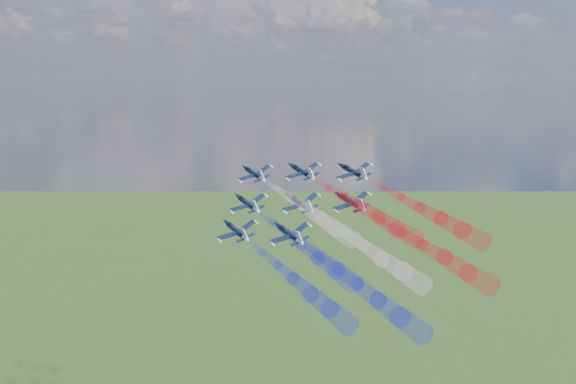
# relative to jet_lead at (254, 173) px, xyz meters

# --- Properties ---
(jet_lead) EXTENTS (17.28, 17.46, 9.93)m
(jet_lead) POSITION_rel_jet_lead_xyz_m (0.00, 0.00, 0.00)
(jet_lead) COLOR black
(trail_lead) EXTENTS (28.85, 35.14, 14.44)m
(trail_lead) POSITION_rel_jet_lead_xyz_m (15.97, -20.13, -5.67)
(trail_lead) COLOR white
(jet_inner_left) EXTENTS (17.28, 17.46, 9.93)m
(jet_inner_left) POSITION_rel_jet_lead_xyz_m (0.48, -14.93, -5.80)
(jet_inner_left) COLOR black
(trail_inner_left) EXTENTS (28.85, 35.14, 14.44)m
(trail_inner_left) POSITION_rel_jet_lead_xyz_m (16.45, -35.06, -11.47)
(trail_inner_left) COLOR #1923DB
(jet_inner_right) EXTENTS (17.28, 17.46, 9.93)m
(jet_inner_right) POSITION_rel_jet_lead_xyz_m (13.96, -4.56, 1.43)
(jet_inner_right) COLOR black
(trail_inner_right) EXTENTS (28.85, 35.14, 14.44)m
(trail_inner_right) POSITION_rel_jet_lead_xyz_m (29.93, -24.69, -4.25)
(trail_inner_right) COLOR red
(jet_outer_left) EXTENTS (17.28, 17.46, 9.93)m
(jet_outer_left) POSITION_rel_jet_lead_xyz_m (-0.32, -27.44, -10.27)
(jet_outer_left) COLOR black
(trail_outer_left) EXTENTS (28.85, 35.14, 14.44)m
(trail_outer_left) POSITION_rel_jet_lead_xyz_m (15.65, -47.56, -15.95)
(trail_outer_left) COLOR #1923DB
(jet_center_third) EXTENTS (17.28, 17.46, 9.93)m
(jet_center_third) POSITION_rel_jet_lead_xyz_m (14.50, -17.57, -4.94)
(jet_center_third) COLOR black
(trail_center_third) EXTENTS (28.85, 35.14, 14.44)m
(trail_center_third) POSITION_rel_jet_lead_xyz_m (30.47, -37.70, -10.62)
(trail_center_third) COLOR white
(jet_outer_right) EXTENTS (17.28, 17.46, 9.93)m
(jet_outer_right) POSITION_rel_jet_lead_xyz_m (27.94, -7.76, 2.02)
(jet_outer_right) COLOR black
(trail_outer_right) EXTENTS (28.85, 35.14, 14.44)m
(trail_outer_right) POSITION_rel_jet_lead_xyz_m (43.91, -27.89, -3.66)
(trail_outer_right) COLOR red
(jet_rear_left) EXTENTS (17.28, 17.46, 9.93)m
(jet_rear_left) POSITION_rel_jet_lead_xyz_m (13.20, -32.25, -9.61)
(jet_rear_left) COLOR black
(trail_rear_left) EXTENTS (28.85, 35.14, 14.44)m
(trail_rear_left) POSITION_rel_jet_lead_xyz_m (29.17, -52.38, -15.29)
(trail_rear_left) COLOR #1923DB
(jet_rear_right) EXTENTS (17.28, 17.46, 9.93)m
(jet_rear_right) POSITION_rel_jet_lead_xyz_m (27.44, -20.12, -3.91)
(jet_rear_right) COLOR black
(trail_rear_right) EXTENTS (28.85, 35.14, 14.44)m
(trail_rear_right) POSITION_rel_jet_lead_xyz_m (43.41, -40.25, -9.59)
(trail_rear_right) COLOR red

